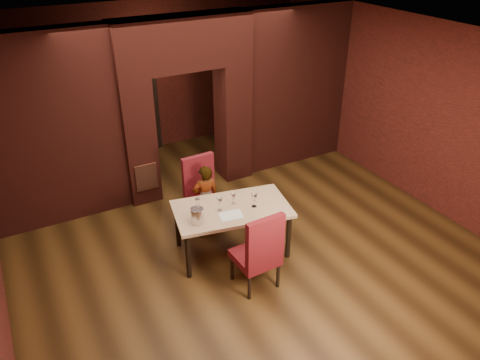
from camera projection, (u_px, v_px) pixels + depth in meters
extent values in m
plane|color=#452C11|center=(239.00, 237.00, 7.69)|extent=(8.00, 8.00, 0.00)
cube|color=silver|center=(238.00, 39.00, 6.12)|extent=(7.00, 8.00, 0.04)
cube|color=maroon|center=(150.00, 78.00, 9.97)|extent=(7.00, 0.04, 3.20)
cube|color=maroon|center=(469.00, 335.00, 3.84)|extent=(7.00, 0.04, 3.20)
cube|color=maroon|center=(411.00, 109.00, 8.36)|extent=(0.04, 8.00, 3.20)
cube|color=maroon|center=(138.00, 141.00, 8.26)|extent=(0.55, 0.55, 2.30)
cube|color=maroon|center=(233.00, 121.00, 9.05)|extent=(0.55, 0.55, 2.30)
cube|color=maroon|center=(182.00, 43.00, 7.87)|extent=(2.45, 0.55, 0.90)
cube|color=maroon|center=(49.00, 132.00, 7.45)|extent=(2.28, 0.35, 3.20)
cube|color=maroon|center=(295.00, 88.00, 9.42)|extent=(2.28, 0.35, 3.20)
cube|color=#994B2C|center=(146.00, 177.00, 8.33)|extent=(0.40, 0.03, 0.50)
cube|color=black|center=(135.00, 107.00, 10.03)|extent=(0.90, 0.08, 2.10)
cube|color=black|center=(136.00, 107.00, 9.99)|extent=(1.02, 0.04, 2.22)
cube|color=tan|center=(232.00, 230.00, 7.18)|extent=(1.87, 1.27, 0.81)
cube|color=maroon|center=(205.00, 195.00, 7.69)|extent=(0.58, 0.58, 1.22)
cube|color=maroon|center=(255.00, 248.00, 6.43)|extent=(0.59, 0.59, 1.24)
imported|color=white|center=(206.00, 199.00, 7.61)|extent=(0.47, 0.34, 1.19)
cube|color=silver|center=(231.00, 215.00, 6.80)|extent=(0.37, 0.30, 0.00)
cylinder|color=silver|center=(197.00, 216.00, 6.59)|extent=(0.19, 0.19, 0.23)
cylinder|color=white|center=(198.00, 207.00, 6.73)|extent=(0.07, 0.07, 0.30)
imported|color=#246321|center=(247.00, 205.00, 8.16)|extent=(0.49, 0.48, 0.42)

